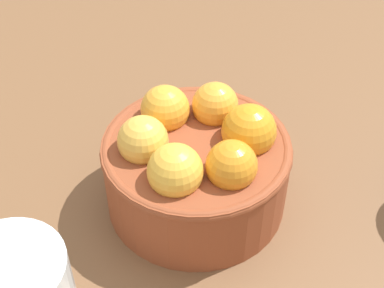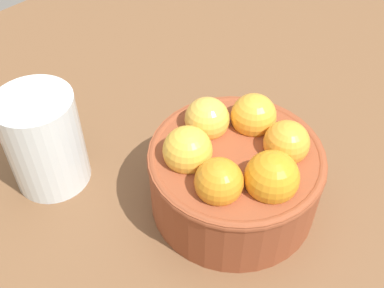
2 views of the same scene
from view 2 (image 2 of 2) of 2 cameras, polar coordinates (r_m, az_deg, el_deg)
ground_plane at (r=47.85cm, az=4.70°, el=-8.46°), size 113.72×96.71×4.34cm
terracotta_bowl at (r=42.67cm, az=5.23°, el=-3.22°), size 15.71×15.71×9.79cm
water_glass at (r=46.46cm, az=-17.44°, el=0.38°), size 7.27×7.27×10.04cm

